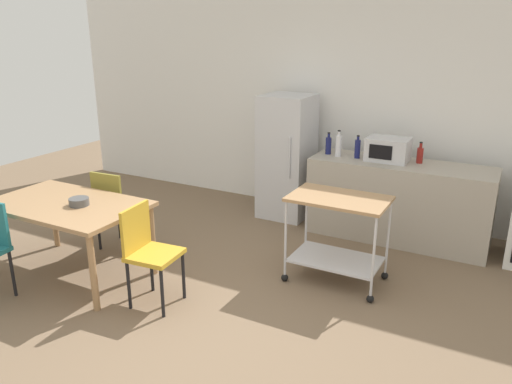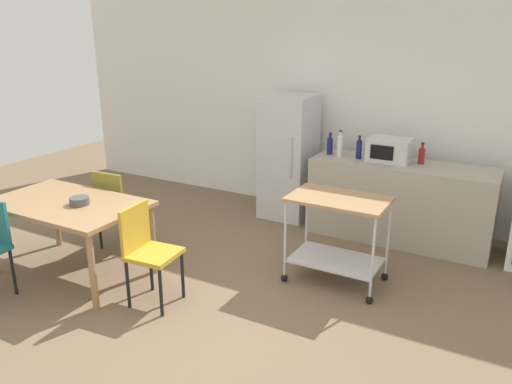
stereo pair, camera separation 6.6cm
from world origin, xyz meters
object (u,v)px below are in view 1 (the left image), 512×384
Objects in this scene: refrigerator at (287,157)px; fruit_bowl at (79,202)px; bottle_soy_sauce at (338,145)px; microwave at (388,149)px; chair_olive at (115,204)px; kitchen_cart at (338,225)px; chair_mustard at (148,248)px; bottle_sesame_oil at (420,155)px; bottle_wine at (357,149)px; dining_table at (67,211)px; bottle_soda at (328,145)px.

fruit_bowl is (-0.97, -2.50, 0.01)m from refrigerator.
microwave is (0.55, 0.08, -0.00)m from bottle_soy_sauce.
bottle_soy_sauce is at bearing -142.20° from chair_olive.
fruit_bowl is at bearing -153.04° from kitchen_cart.
kitchen_cart is at bearing -94.02° from microwave.
chair_mustard is 3.13m from bottle_sesame_oil.
bottle_wine is (0.22, 0.03, -0.02)m from bottle_soy_sauce.
dining_table is 2.76m from refrigerator.
chair_mustard is at bearing -109.35° from bottle_soy_sauce.
bottle_soy_sauce is (0.14, -0.06, 0.02)m from bottle_soda.
microwave is at bearing 2.20° from bottle_soda.
chair_mustard is at bearing -138.47° from kitchen_cart.
chair_mustard is at bearing -124.27° from bottle_sesame_oil.
bottle_sesame_oil reaches higher than dining_table.
bottle_soy_sauce is 1.68× the size of fruit_bowl.
refrigerator is 5.86× the size of bottle_wine.
refrigerator is at bearing -126.50° from chair_olive.
kitchen_cart is 1.38m from bottle_wine.
bottle_soda reaches higher than dining_table.
chair_olive is at bearing -140.98° from bottle_wine.
chair_olive is 2.40m from kitchen_cart.
bottle_soda is (1.76, 1.75, 0.49)m from chair_olive.
chair_olive is at bearing -135.26° from bottle_soda.
chair_olive is at bearing -138.44° from bottle_soy_sauce.
kitchen_cart is 1.51m from bottle_soda.
microwave reaches higher than chair_olive.
refrigerator is at bearing 177.07° from microwave.
kitchen_cart is 3.52× the size of bottle_soda.
chair_mustard is at bearing 141.86° from chair_olive.
bottle_soda reaches higher than fruit_bowl.
bottle_soda is (-0.60, 1.31, 0.43)m from kitchen_cart.
chair_olive reaches higher than dining_table.
refrigerator is 6.52× the size of bottle_sesame_oil.
chair_olive is 2.89× the size of bottle_soy_sauce.
kitchen_cart is at bearing -65.33° from bottle_soda.
chair_mustard is at bearing -105.91° from bottle_soda.
chair_olive reaches higher than fruit_bowl.
fruit_bowl is (0.21, -0.66, 0.27)m from chair_olive.
refrigerator is at bearing 168.36° from bottle_soy_sauce.
kitchen_cart reaches higher than fruit_bowl.
chair_olive is 2.20m from refrigerator.
bottle_wine is at bearing -7.13° from refrigerator.
bottle_soda is at bearing -20.88° from chair_mustard.
dining_table is 8.19× the size of fruit_bowl.
dining_table is 3.46m from microwave.
chair_olive is 1.00× the size of chair_mustard.
chair_olive is 3.07m from microwave.
chair_olive is 4.86× the size of fruit_bowl.
kitchen_cart is at bearing -53.44° from chair_mustard.
bottle_soy_sauce is at bearing -170.91° from bottle_sesame_oil.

